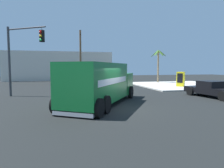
# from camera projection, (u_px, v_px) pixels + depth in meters

# --- Properties ---
(ground_plane) EXTENTS (100.00, 100.00, 0.00)m
(ground_plane) POSITION_uv_depth(u_px,v_px,m) (117.00, 109.00, 12.33)
(ground_plane) COLOR black
(sidewalk_corner_far) EXTENTS (12.29, 12.29, 0.14)m
(sidewalk_corner_far) POSITION_uv_depth(u_px,v_px,m) (181.00, 85.00, 28.08)
(sidewalk_corner_far) COLOR beige
(sidewalk_corner_far) RESTS_ON ground
(delivery_truck) EXTENTS (6.71, 8.44, 2.83)m
(delivery_truck) POSITION_uv_depth(u_px,v_px,m) (101.00, 83.00, 13.49)
(delivery_truck) COLOR #146B2D
(delivery_truck) RESTS_ON ground
(traffic_light_secondary) EXTENTS (3.36, 2.29, 6.04)m
(traffic_light_secondary) POSITION_uv_depth(u_px,v_px,m) (20.00, 51.00, 16.89)
(traffic_light_secondary) COLOR #38383D
(traffic_light_secondary) RESTS_ON ground
(pickup_black) EXTENTS (2.73, 5.39, 1.38)m
(pickup_black) POSITION_uv_depth(u_px,v_px,m) (214.00, 89.00, 16.98)
(pickup_black) COLOR black
(pickup_black) RESTS_ON ground
(vending_machine_red) EXTENTS (1.17, 1.17, 1.85)m
(vending_machine_red) POSITION_uv_depth(u_px,v_px,m) (181.00, 79.00, 25.18)
(vending_machine_red) COLOR yellow
(vending_machine_red) RESTS_ON sidewalk_corner_far
(palm_tree_far) EXTENTS (2.52, 2.56, 5.21)m
(palm_tree_far) POSITION_uv_depth(u_px,v_px,m) (158.00, 61.00, 31.95)
(palm_tree_far) COLOR #7A6647
(palm_tree_far) RESTS_ON sidewalk_corner_far
(utility_pole) EXTENTS (0.30, 2.20, 8.45)m
(utility_pole) POSITION_uv_depth(u_px,v_px,m) (81.00, 56.00, 31.90)
(utility_pole) COLOR brown
(utility_pole) RESTS_ON ground
(building_backdrop) EXTENTS (20.48, 6.00, 5.59)m
(building_backdrop) POSITION_uv_depth(u_px,v_px,m) (60.00, 66.00, 40.60)
(building_backdrop) COLOR beige
(building_backdrop) RESTS_ON ground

